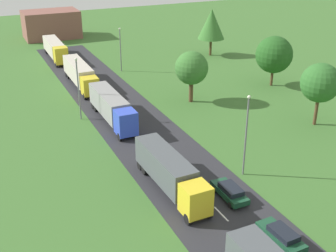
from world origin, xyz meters
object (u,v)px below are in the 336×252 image
at_px(tree_ash, 211,24).
at_px(tree_birch, 192,68).
at_px(truck_fourth, 80,73).
at_px(lamppost_second, 246,132).
at_px(car_third, 281,236).
at_px(tree_elm, 320,83).
at_px(truck_second, 170,172).
at_px(truck_fifth, 55,49).
at_px(lamppost_third, 78,86).
at_px(tree_pine, 274,55).
at_px(car_fourth, 230,192).
at_px(truck_third, 112,107).
at_px(lamppost_fourth, 120,47).
at_px(distant_building, 51,24).

bearing_deg(tree_ash, tree_birch, -126.11).
height_order(truck_fourth, tree_birch, tree_birch).
bearing_deg(tree_ash, lamppost_second, -115.82).
distance_m(car_third, tree_birch, 33.66).
height_order(truck_fourth, tree_elm, tree_elm).
xyz_separation_m(truck_fourth, tree_birch, (13.20, -14.03, 3.05)).
relative_size(truck_second, tree_elm, 1.45).
xyz_separation_m(truck_fifth, car_third, (4.87, -64.63, -1.26)).
height_order(truck_fourth, car_third, truck_fourth).
xyz_separation_m(lamppost_third, tree_pine, (32.33, 0.64, 0.44)).
xyz_separation_m(car_fourth, lamppost_third, (-8.00, 25.09, 3.99)).
height_order(truck_fifth, lamppost_third, lamppost_third).
height_order(car_fourth, tree_ash, tree_ash).
xyz_separation_m(car_third, tree_birch, (8.57, 32.25, 4.36)).
bearing_deg(lamppost_third, truck_fourth, 75.47).
xyz_separation_m(truck_third, lamppost_fourth, (8.81, 21.47, 2.25)).
xyz_separation_m(car_fourth, distant_building, (-1.50, 76.47, 2.37)).
distance_m(lamppost_second, distant_building, 73.35).
height_order(truck_second, lamppost_third, lamppost_third).
bearing_deg(truck_fifth, tree_birch, -67.46).
bearing_deg(distant_building, truck_third, -93.05).
relative_size(tree_birch, tree_elm, 0.92).
xyz_separation_m(truck_second, truck_fifth, (-0.11, 53.37, -0.04)).
relative_size(truck_second, lamppost_third, 1.41).
xyz_separation_m(truck_third, lamppost_third, (-3.62, 2.68, 2.60)).
height_order(truck_fifth, lamppost_second, lamppost_second).
height_order(car_fourth, distant_building, distant_building).
xyz_separation_m(tree_elm, distant_building, (-21.20, 66.20, -2.63)).
bearing_deg(lamppost_third, tree_birch, -1.24).
relative_size(truck_fifth, tree_birch, 1.74).
bearing_deg(tree_elm, car_fourth, -152.48).
relative_size(truck_second, distant_building, 0.95).
bearing_deg(distant_building, lamppost_third, -97.21).
bearing_deg(distant_building, tree_pine, -63.02).
xyz_separation_m(truck_fifth, lamppost_second, (8.46, -53.78, 2.84)).
bearing_deg(distant_building, truck_fifth, -99.38).
relative_size(car_fourth, lamppost_third, 0.53).
xyz_separation_m(lamppost_second, lamppost_fourth, (0.67, 40.56, -0.51)).
height_order(truck_third, lamppost_fourth, lamppost_fourth).
xyz_separation_m(truck_fourth, truck_fifth, (-0.24, 18.35, -0.06)).
distance_m(truck_fifth, lamppost_fourth, 16.24).
xyz_separation_m(tree_birch, tree_pine, (15.58, 1.01, 0.02)).
relative_size(truck_second, truck_fifth, 0.90).
distance_m(truck_second, tree_pine, 36.46).
distance_m(truck_fourth, tree_birch, 19.50).
relative_size(car_third, tree_elm, 0.55).
bearing_deg(car_third, tree_birch, 75.12).
bearing_deg(car_third, truck_fifth, 94.31).
bearing_deg(lamppost_second, car_third, -108.31).
xyz_separation_m(truck_second, truck_fourth, (0.13, 35.02, 0.02)).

